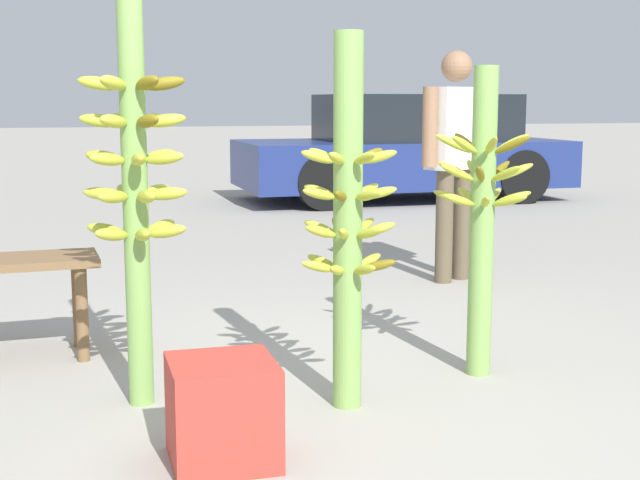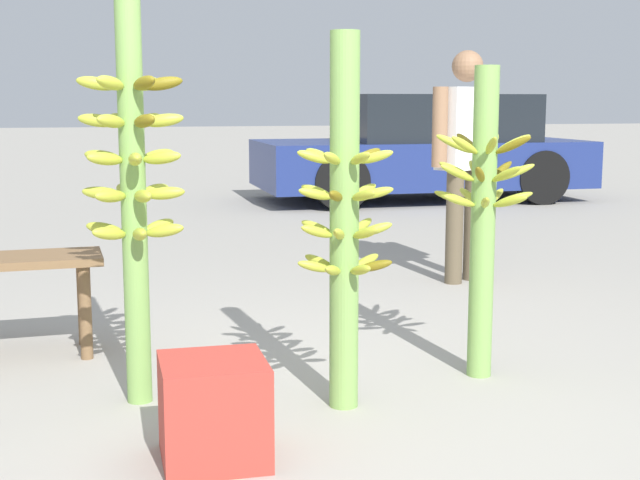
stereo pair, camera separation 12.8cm
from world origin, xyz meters
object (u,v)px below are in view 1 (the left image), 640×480
(banana_stalk_center, at_px, (348,221))
(produce_crate, at_px, (223,411))
(banana_stalk_right, at_px, (482,212))
(vendor_person, at_px, (455,146))
(banana_stalk_left, at_px, (135,181))
(parked_car, at_px, (405,149))

(banana_stalk_center, xyz_separation_m, produce_crate, (-0.59, -0.44, -0.59))
(banana_stalk_center, bearing_deg, produce_crate, -143.59)
(banana_stalk_right, distance_m, vendor_person, 2.18)
(banana_stalk_left, xyz_separation_m, banana_stalk_right, (1.54, -0.01, -0.18))
(banana_stalk_left, distance_m, parked_car, 8.00)
(banana_stalk_left, height_order, parked_car, banana_stalk_left)
(banana_stalk_right, height_order, parked_car, banana_stalk_right)
(parked_car, relative_size, produce_crate, 11.23)
(parked_car, distance_m, produce_crate, 8.52)
(banana_stalk_left, distance_m, vendor_person, 3.08)
(banana_stalk_right, height_order, vendor_person, vendor_person)
(banana_stalk_right, height_order, produce_crate, banana_stalk_right)
(banana_stalk_center, height_order, banana_stalk_right, banana_stalk_center)
(vendor_person, bearing_deg, banana_stalk_center, -150.40)
(banana_stalk_right, relative_size, parked_car, 0.34)
(vendor_person, height_order, produce_crate, vendor_person)
(produce_crate, bearing_deg, vendor_person, 52.65)
(banana_stalk_center, bearing_deg, vendor_person, 56.98)
(banana_stalk_center, height_order, parked_car, banana_stalk_center)
(banana_stalk_left, distance_m, banana_stalk_center, 0.88)
(vendor_person, relative_size, parked_car, 0.39)
(vendor_person, height_order, parked_car, vendor_person)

